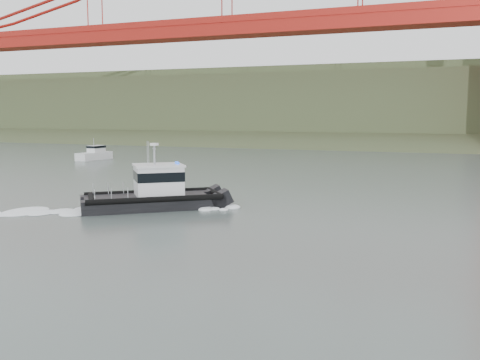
% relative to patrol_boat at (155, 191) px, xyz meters
% --- Properties ---
extents(ground, '(400.00, 400.00, 0.00)m').
position_rel_patrol_boat_xyz_m(ground, '(8.20, -9.83, -1.15)').
color(ground, '#47554F').
rests_on(ground, ground).
extents(headlands, '(500.00, 105.36, 27.12)m').
position_rel_patrol_boat_xyz_m(headlands, '(8.20, 115.67, 5.90)').
color(headlands, '#394B2B').
rests_on(headlands, ground).
extents(patrol_boat, '(9.51, 8.56, 4.58)m').
position_rel_patrol_boat_xyz_m(patrol_boat, '(0.00, 0.00, 0.00)').
color(patrol_boat, black).
rests_on(patrol_boat, ground).
extents(motorboat, '(2.43, 5.78, 3.09)m').
position_rel_patrol_boat_xyz_m(motorboat, '(-27.64, 30.83, -0.37)').
color(motorboat, silver).
rests_on(motorboat, ground).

